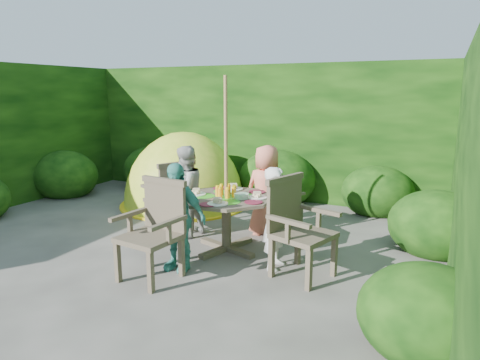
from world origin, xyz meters
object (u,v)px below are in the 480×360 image
at_px(patio_table, 227,205).
at_px(garden_chair_front, 155,228).
at_px(garden_chair_right, 297,226).
at_px(child_left, 185,192).
at_px(child_right, 276,218).
at_px(dome_tent, 185,204).
at_px(child_front, 177,217).
at_px(child_back, 266,191).
at_px(garden_chair_left, 172,196).
at_px(garden_chair_back, 279,201).
at_px(parasol_pole, 226,166).

distance_m(patio_table, garden_chair_front, 1.09).
distance_m(garden_chair_right, child_left, 1.89).
bearing_deg(child_right, dome_tent, 49.55).
distance_m(child_front, dome_tent, 2.94).
relative_size(child_right, child_back, 0.91).
height_order(patio_table, child_right, child_right).
height_order(garden_chair_front, child_left, child_left).
height_order(patio_table, child_left, child_left).
bearing_deg(dome_tent, child_back, -45.03).
distance_m(child_left, child_back, 1.13).
height_order(patio_table, garden_chair_front, garden_chair_front).
height_order(child_right, child_front, child_front).
bearing_deg(child_front, patio_table, 70.68).
xyz_separation_m(garden_chair_front, child_front, (0.10, 0.27, 0.07)).
height_order(garden_chair_left, garden_chair_back, garden_chair_left).
height_order(child_left, child_front, child_left).
bearing_deg(child_front, child_right, 25.97).
bearing_deg(garden_chair_right, parasol_pole, 90.49).
height_order(child_front, dome_tent, dome_tent).
relative_size(child_back, dome_tent, 0.47).
height_order(parasol_pole, child_left, parasol_pole).
bearing_deg(child_left, garden_chair_left, -97.39).
height_order(garden_chair_left, child_front, child_front).
distance_m(garden_chair_back, dome_tent, 2.19).
bearing_deg(dome_tent, garden_chair_back, -36.94).
xyz_separation_m(garden_chair_front, child_right, (1.10, 0.80, 0.04)).
relative_size(garden_chair_front, child_right, 0.88).
relative_size(patio_table, parasol_pole, 0.70).
bearing_deg(parasol_pole, garden_chair_left, 163.61).
xyz_separation_m(child_back, child_front, (-0.47, -1.53, -0.02)).
height_order(garden_chair_back, child_right, child_right).
bearing_deg(garden_chair_back, garden_chair_right, 141.50).
bearing_deg(child_left, garden_chair_front, 25.99).
height_order(garden_chair_back, dome_tent, dome_tent).
bearing_deg(garden_chair_left, child_left, 99.98).
bearing_deg(child_left, dome_tent, -138.98).
bearing_deg(dome_tent, garden_chair_right, -55.76).
bearing_deg(patio_table, garden_chair_front, -108.10).
xyz_separation_m(patio_table, dome_tent, (-1.74, 1.69, -0.60)).
bearing_deg(dome_tent, child_right, -57.46).
bearing_deg(garden_chair_front, child_back, 79.20).
bearing_deg(parasol_pole, garden_chair_front, -107.88).
xyz_separation_m(parasol_pole, garden_chair_right, (1.04, -0.32, -0.54)).
height_order(parasol_pole, child_front, parasol_pole).
relative_size(garden_chair_right, dome_tent, 0.38).
distance_m(garden_chair_left, garden_chair_front, 1.52).
relative_size(garden_chair_right, garden_chair_front, 1.02).
bearing_deg(garden_chair_right, child_back, 54.11).
distance_m(patio_table, dome_tent, 2.50).
bearing_deg(garden_chair_left, patio_table, 98.31).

